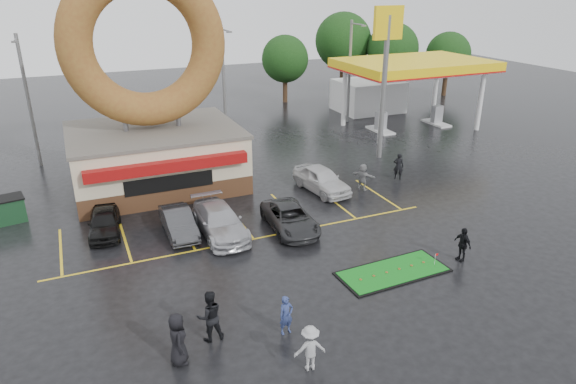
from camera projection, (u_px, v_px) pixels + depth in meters
name	position (u px, v px, depth m)	size (l,w,h in m)	color
ground	(279.00, 271.00, 23.09)	(120.00, 120.00, 0.00)	black
donut_shop	(152.00, 116.00, 31.28)	(10.20, 8.70, 13.50)	#472B19
gas_station	(393.00, 80.00, 46.80)	(12.30, 13.65, 5.90)	silver
shell_sign	(386.00, 55.00, 35.24)	(2.20, 0.36, 10.60)	slate
streetlight_left	(28.00, 99.00, 34.46)	(0.40, 2.21, 9.00)	slate
streetlight_mid	(224.00, 81.00, 40.47)	(0.40, 2.21, 9.00)	slate
streetlight_right	(350.00, 69.00, 45.74)	(0.40, 2.21, 9.00)	slate
tree_far_a	(393.00, 49.00, 56.13)	(5.60, 5.60, 8.00)	#332114
tree_far_b	(448.00, 55.00, 56.89)	(4.90, 4.90, 7.00)	#332114
tree_far_c	(343.00, 41.00, 57.80)	(6.30, 6.30, 9.00)	#332114
tree_far_d	(285.00, 59.00, 53.65)	(4.90, 4.90, 7.00)	#332114
car_black	(104.00, 222.00, 26.29)	(1.53, 3.81, 1.30)	black
car_dgrey	(178.00, 222.00, 26.27)	(1.38, 3.95, 1.30)	#313134
car_silver	(220.00, 221.00, 26.21)	(2.04, 5.03, 1.46)	#AAAAAF
car_grey	(290.00, 218.00, 26.77)	(2.11, 4.59, 1.27)	#2B2C2E
car_white	(322.00, 179.00, 31.61)	(1.82, 4.54, 1.55)	silver
person_blue	(286.00, 315.00, 18.78)	(0.56, 0.37, 1.55)	navy
person_blackjkt	(210.00, 316.00, 18.37)	(0.96, 0.75, 1.98)	black
person_hoodie	(310.00, 348.00, 16.99)	(1.08, 0.62, 1.68)	#9A9A9D
person_bystander	(178.00, 339.00, 17.22)	(0.95, 0.62, 1.94)	black
person_cameraman	(462.00, 244.00, 23.72)	(0.97, 0.40, 1.66)	black
person_walker_near	(363.00, 177.00, 31.81)	(1.56, 0.50, 1.68)	gray
person_walker_far	(398.00, 166.00, 33.53)	(0.65, 0.43, 1.78)	black
dumpster	(6.00, 211.00, 27.61)	(1.80, 1.20, 1.30)	#173C20
putting_green	(393.00, 272.00, 22.98)	(5.11, 2.34, 0.63)	black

